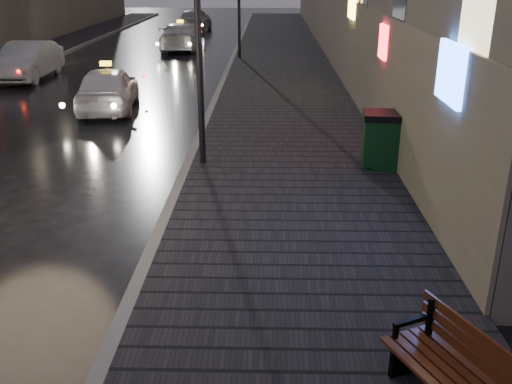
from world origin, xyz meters
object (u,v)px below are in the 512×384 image
taxi_near (108,88)px  car_far (195,20)px  bench (466,378)px  car_left_mid (27,61)px  lamp_near (197,9)px  taxi_mid (181,36)px  trash_bin (381,139)px

taxi_near → car_far: bearing=-96.7°
bench → car_left_mid: car_left_mid is taller
car_far → taxi_near: bearing=94.6°
lamp_near → car_far: lamp_near is taller
bench → taxi_mid: bearing=79.2°
trash_bin → car_far: car_far is taller
lamp_near → taxi_mid: bearing=99.8°
lamp_near → taxi_near: (-3.65, 5.67, -2.79)m
bench → lamp_near: bearing=89.1°
lamp_near → car_far: 30.02m
trash_bin → car_left_mid: 16.55m
bench → taxi_mid: 28.48m
taxi_near → car_left_mid: (-4.70, 5.28, 0.03)m
bench → car_far: bearing=76.3°
bench → car_left_mid: bearing=97.5°
trash_bin → taxi_near: (-7.60, 5.80, -0.07)m
bench → taxi_near: taxi_near is taller
bench → car_far: 38.11m
taxi_mid → car_far: car_far is taller
taxi_near → car_far: size_ratio=0.90×
trash_bin → car_far: 30.79m
taxi_near → car_far: (-0.22, 23.98, 0.08)m
lamp_near → trash_bin: lamp_near is taller
car_left_mid → taxi_mid: size_ratio=0.89×
lamp_near → taxi_near: lamp_near is taller
lamp_near → taxi_mid: lamp_near is taller
taxi_near → taxi_mid: 14.22m
lamp_near → car_left_mid: 14.04m
trash_bin → car_left_mid: (-12.30, 11.08, -0.04)m
car_far → bench: bearing=105.2°
trash_bin → taxi_near: bearing=148.0°
taxi_near → car_left_mid: size_ratio=0.93×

